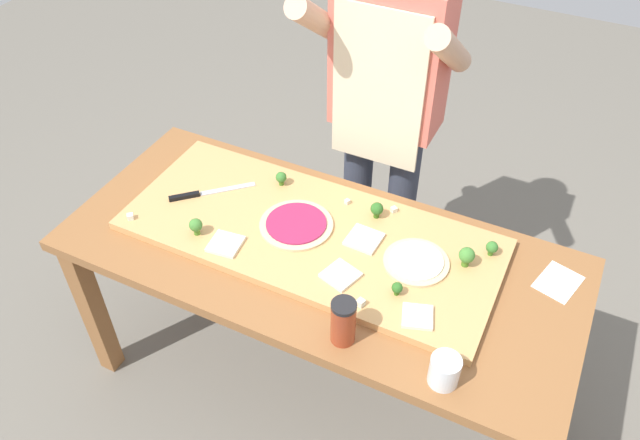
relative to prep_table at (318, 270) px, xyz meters
name	(u,v)px	position (x,y,z in m)	size (l,w,h in m)	color
ground_plane	(319,376)	(0.00, 0.00, -0.65)	(8.00, 8.00, 0.00)	#6B665B
prep_table	(318,270)	(0.00, 0.00, 0.00)	(1.74, 0.77, 0.75)	brown
cutting_board	(310,234)	(-0.05, 0.05, 0.11)	(1.29, 0.54, 0.03)	tan
chefs_knife	(201,193)	(-0.50, 0.04, 0.13)	(0.24, 0.23, 0.02)	#B7BABF
pizza_whole_beet_magenta	(296,224)	(-0.11, 0.05, 0.13)	(0.25, 0.25, 0.02)	beige
pizza_whole_white_garlic	(416,262)	(0.32, 0.06, 0.13)	(0.21, 0.21, 0.02)	beige
pizza_slice_center	(341,275)	(0.13, -0.10, 0.13)	(0.10, 0.10, 0.01)	silver
pizza_slice_far_right	(417,317)	(0.40, -0.15, 0.13)	(0.09, 0.09, 0.01)	silver
pizza_slice_near_right	(364,239)	(0.13, 0.09, 0.13)	(0.11, 0.11, 0.01)	silver
pizza_slice_far_left	(225,244)	(-0.27, -0.14, 0.13)	(0.10, 0.10, 0.01)	silver
broccoli_floret_center_left	(377,209)	(0.12, 0.21, 0.16)	(0.04, 0.04, 0.06)	#366618
broccoli_floret_back_right	(492,248)	(0.52, 0.21, 0.16)	(0.04, 0.04, 0.05)	#3F7220
broccoli_floret_back_mid	(467,256)	(0.46, 0.12, 0.17)	(0.05, 0.05, 0.07)	#487A23
broccoli_floret_center_right	(196,226)	(-0.39, -0.13, 0.16)	(0.05, 0.05, 0.06)	#487A23
broccoli_floret_front_left	(281,178)	(-0.26, 0.22, 0.16)	(0.04, 0.04, 0.05)	#3F7220
broccoli_floret_back_left	(397,288)	(0.31, -0.09, 0.15)	(0.03, 0.03, 0.05)	#366618
cheese_crumble_a	(130,217)	(-0.64, -0.17, 0.13)	(0.02, 0.02, 0.02)	white
cheese_crumble_b	(346,201)	(0.00, 0.23, 0.13)	(0.02, 0.02, 0.02)	silver
cheese_crumble_c	(361,303)	(0.23, -0.18, 0.14)	(0.02, 0.02, 0.02)	silver
cheese_crumble_d	(394,210)	(0.17, 0.26, 0.13)	(0.02, 0.02, 0.02)	silver
flour_cup	(444,372)	(0.53, -0.30, 0.14)	(0.09, 0.09, 0.09)	white
sauce_jar	(343,322)	(0.22, -0.29, 0.17)	(0.07, 0.07, 0.16)	#99381E
recipe_note	(558,282)	(0.75, 0.21, 0.10)	(0.12, 0.15, 0.00)	white
cook_center	(386,100)	(-0.01, 0.59, 0.35)	(0.54, 0.39, 1.67)	#333847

